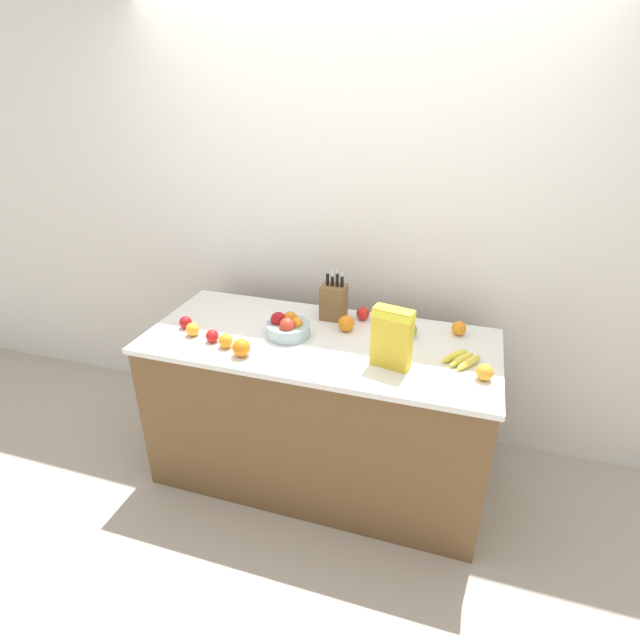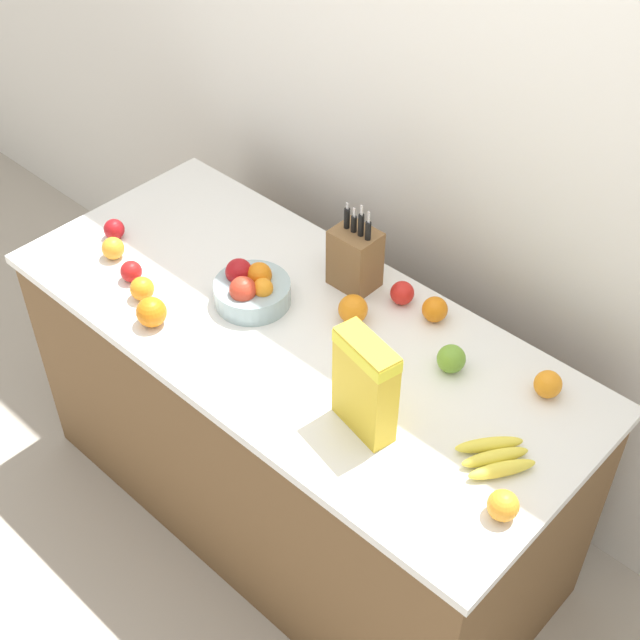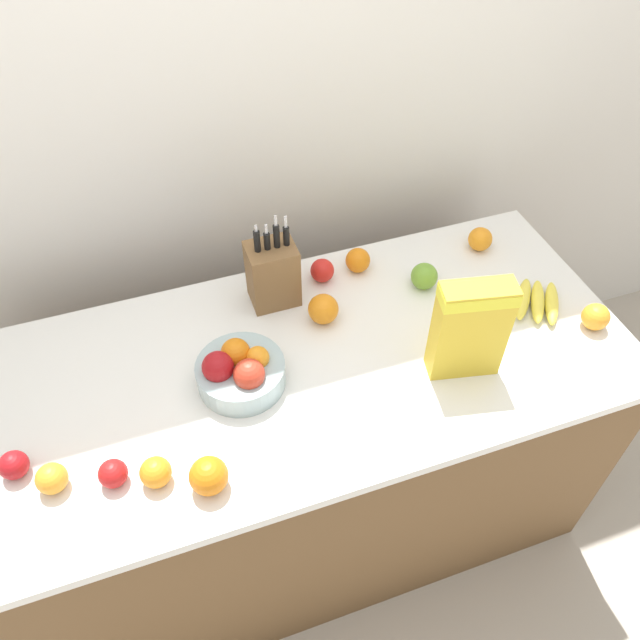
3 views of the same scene
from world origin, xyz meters
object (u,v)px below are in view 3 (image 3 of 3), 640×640
at_px(orange_front_left, 480,239).
at_px(orange_mid_left, 358,260).
at_px(apple_leftmost, 113,473).
at_px(orange_near_bowl, 52,478).
at_px(orange_by_cereal, 323,309).
at_px(orange_front_right, 156,472).
at_px(apple_front, 424,276).
at_px(apple_rear, 322,271).
at_px(orange_mid_right, 209,476).
at_px(cereal_box, 471,326).
at_px(fruit_bowl, 240,371).
at_px(apple_rightmost, 14,465).
at_px(knife_block, 274,273).
at_px(orange_front_center, 596,317).
at_px(banana_bunch, 538,301).

relative_size(orange_front_left, orange_mid_left, 1.00).
relative_size(apple_leftmost, orange_mid_left, 0.88).
bearing_deg(orange_near_bowl, orange_front_left, 17.84).
bearing_deg(orange_by_cereal, orange_front_right, -146.08).
bearing_deg(orange_near_bowl, apple_front, 16.79).
distance_m(apple_rear, orange_mid_right, 0.74).
bearing_deg(orange_front_right, orange_near_bowl, 164.58).
bearing_deg(cereal_box, fruit_bowl, 177.87).
bearing_deg(fruit_bowl, orange_mid_left, 34.62).
relative_size(apple_rightmost, apple_front, 0.84).
relative_size(orange_front_right, orange_mid_left, 0.96).
xyz_separation_m(knife_block, orange_mid_right, (-0.31, -0.54, -0.06)).
relative_size(apple_rightmost, apple_leftmost, 1.01).
height_order(orange_front_left, orange_near_bowl, orange_front_left).
distance_m(apple_front, orange_near_bowl, 1.13).
relative_size(orange_front_center, orange_by_cereal, 0.88).
relative_size(apple_leftmost, orange_by_cereal, 0.77).
height_order(orange_near_bowl, orange_front_right, same).
height_order(fruit_bowl, orange_front_left, fruit_bowl).
bearing_deg(apple_rear, cereal_box, -62.23).
distance_m(fruit_bowl, orange_mid_left, 0.54).
bearing_deg(orange_mid_right, orange_by_cereal, 44.44).
bearing_deg(banana_bunch, knife_block, 158.32).
height_order(cereal_box, apple_rightmost, cereal_box).
bearing_deg(orange_mid_right, orange_front_right, 154.43).
relative_size(cereal_box, banana_bunch, 1.43).
bearing_deg(orange_front_left, apple_rightmost, -165.61).
distance_m(cereal_box, orange_by_cereal, 0.42).
distance_m(fruit_bowl, orange_by_cereal, 0.31).
bearing_deg(knife_block, apple_front, -12.50).
relative_size(knife_block, cereal_box, 1.02).
distance_m(apple_front, orange_front_center, 0.49).
xyz_separation_m(banana_bunch, orange_front_left, (-0.03, 0.29, 0.02)).
bearing_deg(banana_bunch, orange_by_cereal, 165.82).
distance_m(apple_front, orange_front_right, 0.94).
bearing_deg(knife_block, orange_mid_right, -120.28).
distance_m(orange_front_center, orange_by_cereal, 0.76).
bearing_deg(knife_block, apple_rear, 11.56).
xyz_separation_m(apple_leftmost, apple_front, (0.95, 0.36, 0.01)).
distance_m(banana_bunch, orange_front_left, 0.29).
distance_m(apple_rightmost, orange_mid_right, 0.45).
bearing_deg(cereal_box, orange_front_left, 67.45).
xyz_separation_m(orange_front_center, orange_front_left, (-0.14, 0.41, -0.00)).
relative_size(apple_front, orange_near_bowl, 1.12).
relative_size(banana_bunch, orange_front_right, 2.82).
distance_m(apple_leftmost, orange_front_center, 1.33).
xyz_separation_m(apple_rightmost, apple_leftmost, (0.21, -0.10, -0.00)).
bearing_deg(cereal_box, orange_by_cereal, 147.28).
relative_size(banana_bunch, apple_front, 2.56).
distance_m(orange_near_bowl, orange_mid_right, 0.35).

